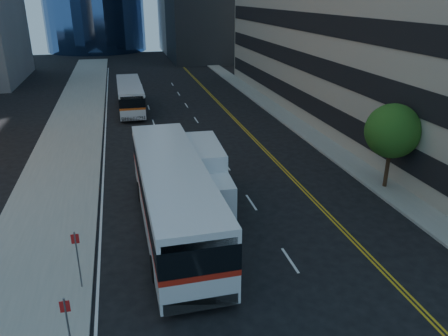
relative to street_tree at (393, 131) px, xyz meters
name	(u,v)px	position (x,y,z in m)	size (l,w,h in m)	color
ground	(297,289)	(-9.00, -8.00, -3.64)	(160.00, 160.00, 0.00)	black
sidewalk_west	(73,130)	(-19.50, 17.00, -3.57)	(5.00, 90.00, 0.15)	gray
sidewalk_east	(285,116)	(0.00, 17.00, -3.57)	(2.00, 90.00, 0.15)	gray
street_tree	(393,131)	(0.00, 0.00, 0.00)	(3.20, 3.20, 5.10)	#332114
bus_front	(173,194)	(-13.15, -1.95, -1.71)	(3.21, 13.77, 3.54)	silver
bus_rear	(130,95)	(-14.33, 23.34, -2.13)	(2.42, 10.76, 2.77)	silver
box_truck	(202,176)	(-11.25, 0.40, -1.90)	(2.63, 6.96, 3.29)	white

